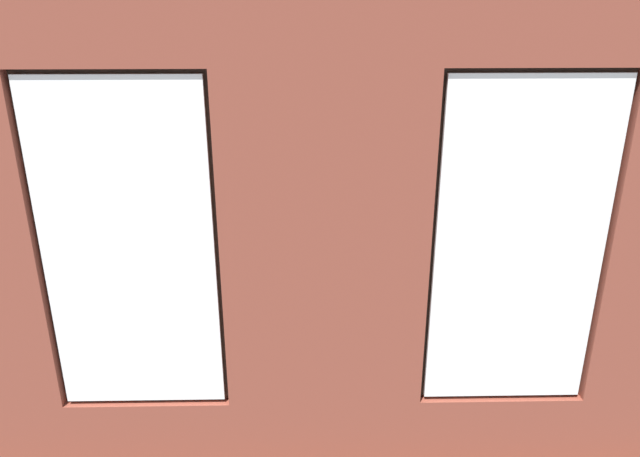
% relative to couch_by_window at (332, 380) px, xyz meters
% --- Properties ---
extents(ground_plane, '(7.02, 6.31, 0.10)m').
position_rel_couch_by_window_xyz_m(ground_plane, '(0.08, -2.12, -0.38)').
color(ground_plane, brown).
extents(brick_wall_with_windows, '(6.42, 0.30, 3.30)m').
position_rel_couch_by_window_xyz_m(brick_wall_with_windows, '(0.08, 0.65, 1.29)').
color(brick_wall_with_windows, brown).
rests_on(brick_wall_with_windows, ground_plane).
extents(couch_by_window, '(2.04, 0.87, 0.80)m').
position_rel_couch_by_window_xyz_m(couch_by_window, '(0.00, 0.00, 0.00)').
color(couch_by_window, black).
rests_on(couch_by_window, ground_plane).
extents(couch_left, '(0.89, 2.03, 0.80)m').
position_rel_couch_by_window_xyz_m(couch_left, '(-2.44, -2.30, 0.00)').
color(couch_left, black).
rests_on(couch_left, ground_plane).
extents(coffee_table, '(1.29, 0.71, 0.45)m').
position_rel_couch_by_window_xyz_m(coffee_table, '(0.01, -2.39, 0.06)').
color(coffee_table, olive).
rests_on(coffee_table, ground_plane).
extents(cup_ceramic, '(0.09, 0.09, 0.10)m').
position_rel_couch_by_window_xyz_m(cup_ceramic, '(0.17, -2.48, 0.17)').
color(cup_ceramic, '#33567F').
rests_on(cup_ceramic, coffee_table).
extents(candle_jar, '(0.08, 0.08, 0.12)m').
position_rel_couch_by_window_xyz_m(candle_jar, '(0.01, -2.39, 0.18)').
color(candle_jar, '#B7333D').
rests_on(candle_jar, coffee_table).
extents(table_plant_small, '(0.18, 0.18, 0.27)m').
position_rel_couch_by_window_xyz_m(table_plant_small, '(-0.34, -2.52, 0.27)').
color(table_plant_small, '#9E5638').
rests_on(table_plant_small, coffee_table).
extents(remote_silver, '(0.10, 0.18, 0.02)m').
position_rel_couch_by_window_xyz_m(remote_silver, '(-0.08, -2.29, 0.13)').
color(remote_silver, '#B2B2B7').
rests_on(remote_silver, coffee_table).
extents(remote_black, '(0.15, 0.16, 0.02)m').
position_rel_couch_by_window_xyz_m(remote_black, '(0.40, -2.29, 0.13)').
color(remote_black, black).
rests_on(remote_black, coffee_table).
extents(media_console, '(1.07, 0.42, 0.54)m').
position_rel_couch_by_window_xyz_m(media_console, '(2.94, -2.29, -0.06)').
color(media_console, black).
rests_on(media_console, ground_plane).
extents(tv_flatscreen, '(0.92, 0.20, 0.62)m').
position_rel_couch_by_window_xyz_m(tv_flatscreen, '(2.94, -2.29, 0.52)').
color(tv_flatscreen, black).
rests_on(tv_flatscreen, media_console).
extents(papasan_chair, '(1.18, 1.18, 0.72)m').
position_rel_couch_by_window_xyz_m(papasan_chair, '(0.59, -3.98, 0.13)').
color(papasan_chair, olive).
rests_on(papasan_chair, ground_plane).
extents(potted_plant_mid_room_small, '(0.37, 0.37, 0.61)m').
position_rel_couch_by_window_xyz_m(potted_plant_mid_room_small, '(-0.64, -2.99, 0.09)').
color(potted_plant_mid_room_small, '#47423D').
rests_on(potted_plant_mid_room_small, ground_plane).
extents(potted_plant_between_couches, '(1.02, 1.14, 1.40)m').
position_rel_couch_by_window_xyz_m(potted_plant_between_couches, '(-1.48, -0.05, 0.56)').
color(potted_plant_between_couches, brown).
rests_on(potted_plant_between_couches, ground_plane).
extents(potted_plant_by_left_couch, '(0.42, 0.42, 0.58)m').
position_rel_couch_by_window_xyz_m(potted_plant_by_left_couch, '(-2.04, -3.76, 0.07)').
color(potted_plant_by_left_couch, brown).
rests_on(potted_plant_by_left_couch, ground_plane).
extents(potted_plant_corner_near_left, '(1.03, 0.97, 1.28)m').
position_rel_couch_by_window_xyz_m(potted_plant_corner_near_left, '(-2.59, -4.28, 0.40)').
color(potted_plant_corner_near_left, '#9E5638').
rests_on(potted_plant_corner_near_left, ground_plane).
extents(potted_plant_foreground_right, '(0.90, 0.93, 1.52)m').
position_rel_couch_by_window_xyz_m(potted_plant_foreground_right, '(2.63, -4.23, 0.33)').
color(potted_plant_foreground_right, beige).
rests_on(potted_plant_foreground_right, ground_plane).
extents(potted_plant_near_tv, '(1.08, 1.09, 1.42)m').
position_rel_couch_by_window_xyz_m(potted_plant_near_tv, '(2.39, -1.29, 0.58)').
color(potted_plant_near_tv, brown).
rests_on(potted_plant_near_tv, ground_plane).
extents(potted_plant_beside_window_right, '(0.46, 0.46, 0.76)m').
position_rel_couch_by_window_xyz_m(potted_plant_beside_window_right, '(2.31, 0.10, 0.15)').
color(potted_plant_beside_window_right, '#9E5638').
rests_on(potted_plant_beside_window_right, ground_plane).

